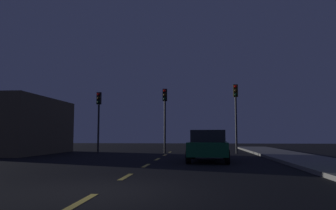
# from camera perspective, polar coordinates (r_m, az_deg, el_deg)

# --- Properties ---
(ground_plane) EXTENTS (80.00, 80.00, 0.00)m
(ground_plane) POSITION_cam_1_polar(r_m,az_deg,el_deg) (14.65, -3.48, -10.32)
(ground_plane) COLOR black
(sidewalk_curb_right) EXTENTS (3.00, 40.00, 0.15)m
(sidewalk_curb_right) POSITION_cam_1_polar(r_m,az_deg,el_deg) (15.39, 25.73, -9.29)
(sidewalk_curb_right) COLOR gray
(sidewalk_curb_right) RESTS_ON ground_plane
(lane_stripe_nearest) EXTENTS (0.16, 1.60, 0.01)m
(lane_stripe_nearest) POSITION_cam_1_polar(r_m,az_deg,el_deg) (6.74, -14.86, -15.97)
(lane_stripe_nearest) COLOR #EACC4C
(lane_stripe_nearest) RESTS_ON ground_plane
(lane_stripe_second) EXTENTS (0.16, 1.60, 0.01)m
(lane_stripe_second) POSITION_cam_1_polar(r_m,az_deg,el_deg) (10.35, -7.37, -12.33)
(lane_stripe_second) COLOR #EACC4C
(lane_stripe_second) RESTS_ON ground_plane
(lane_stripe_third) EXTENTS (0.16, 1.60, 0.01)m
(lane_stripe_third) POSITION_cam_1_polar(r_m,az_deg,el_deg) (14.06, -3.87, -10.51)
(lane_stripe_third) COLOR #EACC4C
(lane_stripe_third) RESTS_ON ground_plane
(lane_stripe_fourth) EXTENTS (0.16, 1.60, 0.01)m
(lane_stripe_fourth) POSITION_cam_1_polar(r_m,az_deg,el_deg) (17.81, -1.85, -9.44)
(lane_stripe_fourth) COLOR #EACC4C
(lane_stripe_fourth) RESTS_ON ground_plane
(lane_stripe_fifth) EXTENTS (0.16, 1.60, 0.01)m
(lane_stripe_fifth) POSITION_cam_1_polar(r_m,az_deg,el_deg) (21.58, -0.54, -8.74)
(lane_stripe_fifth) COLOR #EACC4C
(lane_stripe_fifth) RESTS_ON ground_plane
(lane_stripe_sixth) EXTENTS (0.16, 1.60, 0.01)m
(lane_stripe_sixth) POSITION_cam_1_polar(r_m,az_deg,el_deg) (25.35, 0.37, -8.24)
(lane_stripe_sixth) COLOR #EACC4C
(lane_stripe_sixth) RESTS_ON ground_plane
(traffic_signal_left) EXTENTS (0.32, 0.38, 4.51)m
(traffic_signal_left) POSITION_cam_1_polar(r_m,az_deg,el_deg) (24.92, -12.03, -0.85)
(traffic_signal_left) COLOR #2D2D30
(traffic_signal_left) RESTS_ON ground_plane
(traffic_signal_center) EXTENTS (0.32, 0.38, 4.71)m
(traffic_signal_center) POSITION_cam_1_polar(r_m,az_deg,el_deg) (23.91, -0.55, -0.48)
(traffic_signal_center) COLOR black
(traffic_signal_center) RESTS_ON ground_plane
(traffic_signal_right) EXTENTS (0.32, 0.38, 4.96)m
(traffic_signal_right) POSITION_cam_1_polar(r_m,az_deg,el_deg) (23.94, 11.78, 0.01)
(traffic_signal_right) COLOR #2D2D30
(traffic_signal_right) RESTS_ON ground_plane
(car_stopped_ahead) EXTENTS (2.15, 4.47, 1.53)m
(car_stopped_ahead) POSITION_cam_1_polar(r_m,az_deg,el_deg) (16.46, 7.09, -7.05)
(car_stopped_ahead) COLOR #0F4C2D
(car_stopped_ahead) RESTS_ON ground_plane
(storefront_left) EXTENTS (5.56, 8.14, 3.88)m
(storefront_left) POSITION_cam_1_polar(r_m,az_deg,el_deg) (25.43, -25.41, -3.34)
(storefront_left) COLOR brown
(storefront_left) RESTS_ON ground_plane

